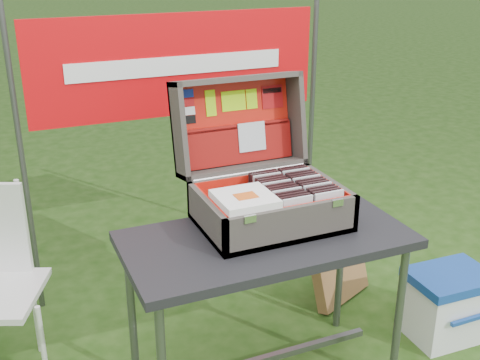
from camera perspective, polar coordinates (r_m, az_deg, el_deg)
name	(u,v)px	position (r m, az deg, el deg)	size (l,w,h in m)	color
table	(265,311)	(2.75, 2.39, -12.35)	(1.21, 0.61, 0.76)	black
table_top	(266,240)	(2.57, 2.51, -5.67)	(1.21, 0.61, 0.04)	black
table_leg_fr	(399,316)	(2.84, 14.82, -12.37)	(0.04, 0.04, 0.72)	#59595B
table_leg_bl	(132,314)	(2.80, -10.22, -12.43)	(0.04, 0.04, 0.72)	#59595B
table_leg_br	(340,266)	(3.17, 9.47, -8.07)	(0.04, 0.04, 0.72)	#59595B
table_brace	(264,359)	(2.90, 2.31, -16.60)	(1.06, 0.03, 0.03)	#59595B
suitcase	(265,157)	(2.60, 2.42, 2.16)	(0.62, 0.60, 0.58)	#47443E
suitcase_base_bottom	(270,221)	(2.65, 2.89, -3.93)	(0.62, 0.44, 0.02)	#47443E
suitcase_base_wall_front	(293,226)	(2.46, 5.06, -4.34)	(0.62, 0.02, 0.17)	#47443E
suitcase_base_wall_back	(251,190)	(2.80, 1.04, -0.95)	(0.62, 0.02, 0.17)	#47443E
suitcase_base_wall_left	(207,218)	(2.52, -3.16, -3.62)	(0.02, 0.44, 0.17)	#47443E
suitcase_base_wall_right	(329,196)	(2.76, 8.46, -1.52)	(0.02, 0.44, 0.17)	#47443E
suitcase_liner_floor	(270,218)	(2.65, 2.90, -3.63)	(0.57, 0.39, 0.01)	red
suitcase_latch_left	(250,219)	(2.34, 0.95, -3.71)	(0.05, 0.01, 0.03)	silver
suitcase_latch_right	(338,203)	(2.51, 9.24, -2.14)	(0.05, 0.01, 0.03)	silver
suitcase_hinge	(250,172)	(2.78, 0.95, 0.72)	(0.02, 0.02, 0.56)	silver
suitcase_lid_back	(234,123)	(2.89, -0.60, 5.43)	(0.62, 0.44, 0.02)	#47443E
suitcase_lid_rim_far	(236,79)	(2.81, -0.39, 9.56)	(0.62, 0.02, 0.17)	#47443E
suitcase_lid_rim_near	(243,168)	(2.85, 0.26, 1.19)	(0.62, 0.02, 0.17)	#47443E
suitcase_lid_rim_left	(179,131)	(2.72, -5.82, 4.63)	(0.02, 0.44, 0.17)	#47443E
suitcase_lid_rim_right	(295,117)	(2.95, 5.27, 5.96)	(0.02, 0.44, 0.17)	#47443E
suitcase_lid_liner	(235,123)	(2.87, -0.49, 5.41)	(0.56, 0.39, 0.01)	red
suitcase_liner_wall_front	(291,222)	(2.46, 4.90, -3.95)	(0.57, 0.01, 0.14)	red
suitcase_liner_wall_back	(252,189)	(2.78, 1.18, -0.82)	(0.57, 0.01, 0.14)	red
suitcase_liner_wall_left	(210,215)	(2.52, -2.84, -3.32)	(0.01, 0.39, 0.14)	red
suitcase_liner_wall_right	(327,194)	(2.75, 8.20, -1.34)	(0.01, 0.39, 0.14)	red
suitcase_lid_pocket	(238,145)	(2.87, -0.18, 3.35)	(0.55, 0.18, 0.03)	maroon
suitcase_pocket_edge	(237,127)	(2.85, -0.27, 5.09)	(0.54, 0.02, 0.02)	maroon
suitcase_pocket_cd	(252,137)	(2.87, 1.12, 4.13)	(0.14, 0.14, 0.01)	silver
lid_sticker_cc_a	(187,93)	(2.78, -5.04, 8.17)	(0.06, 0.04, 0.00)	#1933B2
lid_sticker_cc_b	(188,102)	(2.78, -4.97, 7.35)	(0.06, 0.04, 0.00)	#AA0F11
lid_sticker_cc_c	(189,111)	(2.78, -4.89, 6.54)	(0.06, 0.04, 0.00)	white
lid_sticker_cc_d	(189,120)	(2.79, -4.81, 5.72)	(0.06, 0.04, 0.00)	black
lid_card_neon_tall	(211,103)	(2.82, -2.80, 7.29)	(0.05, 0.12, 0.00)	#A6E80A
lid_card_neon_main	(234,101)	(2.86, -0.61, 7.52)	(0.12, 0.09, 0.00)	#A6E80A
lid_card_neon_small	(252,99)	(2.90, 1.11, 7.70)	(0.06, 0.09, 0.00)	#A6E80A
lid_sticker_band	(272,97)	(2.94, 3.09, 7.89)	(0.11, 0.11, 0.00)	#AA0F11
lid_sticker_band_bar	(272,91)	(2.94, 3.05, 8.47)	(0.10, 0.02, 0.00)	black
cd_left_0	(297,215)	(2.49, 5.46, -3.31)	(0.14, 0.01, 0.16)	silver
cd_left_1	(295,213)	(2.51, 5.20, -3.10)	(0.14, 0.01, 0.16)	black
cd_left_2	(292,210)	(2.53, 4.94, -2.89)	(0.14, 0.01, 0.16)	black
cd_left_3	(289,208)	(2.55, 4.68, -2.69)	(0.14, 0.01, 0.16)	black
cd_left_4	(286,206)	(2.57, 4.43, -2.48)	(0.14, 0.01, 0.16)	silver
cd_left_5	(284,204)	(2.59, 4.18, -2.29)	(0.14, 0.01, 0.16)	black
cd_left_6	(281,202)	(2.61, 3.94, -2.09)	(0.14, 0.01, 0.16)	black
cd_left_7	(279,200)	(2.63, 3.70, -1.90)	(0.14, 0.01, 0.16)	black
cd_left_8	(276,198)	(2.65, 3.46, -1.71)	(0.14, 0.01, 0.16)	silver
cd_left_9	(274,196)	(2.67, 3.23, -1.52)	(0.14, 0.01, 0.16)	black
cd_left_10	(271,194)	(2.69, 3.00, -1.33)	(0.14, 0.01, 0.16)	black
cd_left_11	(269,192)	(2.71, 2.78, -1.15)	(0.14, 0.01, 0.16)	black
cd_left_12	(267,190)	(2.73, 2.55, -0.97)	(0.14, 0.01, 0.16)	silver
cd_left_13	(264,188)	(2.75, 2.33, -0.79)	(0.14, 0.01, 0.16)	black
cd_left_14	(262,187)	(2.77, 2.12, -0.62)	(0.14, 0.01, 0.16)	black
cd_right_0	(328,209)	(2.56, 8.39, -2.74)	(0.14, 0.01, 0.16)	silver
cd_right_1	(326,207)	(2.58, 8.11, -2.54)	(0.14, 0.01, 0.16)	black
cd_right_2	(323,205)	(2.60, 7.84, -2.34)	(0.14, 0.01, 0.16)	black
cd_right_3	(320,203)	(2.62, 7.57, -2.14)	(0.14, 0.01, 0.16)	black
cd_right_4	(317,201)	(2.64, 7.30, -1.95)	(0.14, 0.01, 0.16)	silver
cd_right_5	(314,199)	(2.66, 7.04, -1.76)	(0.14, 0.01, 0.16)	black
cd_right_6	(311,197)	(2.68, 6.78, -1.58)	(0.14, 0.01, 0.16)	black
cd_right_7	(309,195)	(2.70, 6.52, -1.39)	(0.14, 0.01, 0.16)	black
cd_right_8	(306,193)	(2.72, 6.27, -1.21)	(0.14, 0.01, 0.16)	silver
cd_right_9	(303,191)	(2.73, 6.03, -1.03)	(0.14, 0.01, 0.16)	black
cd_right_10	(301,189)	(2.75, 5.78, -0.85)	(0.14, 0.01, 0.16)	black
cd_right_11	(298,187)	(2.77, 5.54, -0.68)	(0.14, 0.01, 0.16)	black
cd_right_12	(296,185)	(2.79, 5.30, -0.51)	(0.14, 0.01, 0.16)	silver
cd_right_13	(293,184)	(2.81, 5.07, -0.34)	(0.14, 0.01, 0.16)	black
cd_right_14	(291,182)	(2.83, 4.84, -0.17)	(0.14, 0.01, 0.16)	black
songbook_0	(245,201)	(2.46, 0.46, -2.05)	(0.23, 0.23, 0.01)	white
songbook_1	(245,200)	(2.46, 0.46, -1.94)	(0.23, 0.23, 0.01)	white
songbook_2	(245,199)	(2.46, 0.46, -1.83)	(0.23, 0.23, 0.01)	white
songbook_3	(245,198)	(2.45, 0.46, -1.73)	(0.23, 0.23, 0.01)	white
songbook_4	(245,197)	(2.45, 0.46, -1.62)	(0.23, 0.23, 0.01)	white
songbook_5	(245,196)	(2.45, 0.46, -1.51)	(0.23, 0.23, 0.01)	white
songbook_graphic	(246,196)	(2.44, 0.55, -1.51)	(0.09, 0.07, 0.00)	#D85919
cooler	(447,304)	(3.33, 19.08, -11.07)	(0.41, 0.31, 0.36)	white
cooler_body	(447,308)	(3.35, 19.02, -11.42)	(0.39, 0.29, 0.31)	white
cooler_lid	(451,278)	(3.25, 19.41, -8.74)	(0.41, 0.31, 0.05)	navy
cooler_handle	(471,319)	(3.23, 21.08, -12.20)	(0.24, 0.02, 0.02)	navy
chair_leg_fr	(44,353)	(2.87, -18.11, -15.31)	(0.02, 0.02, 0.47)	silver
chair_leg_br	(35,310)	(3.17, -18.84, -11.61)	(0.02, 0.02, 0.47)	silver
chair_upright_right	(22,224)	(2.98, -19.93, -3.95)	(0.02, 0.02, 0.44)	silver
cardboard_box	(338,263)	(3.49, 9.29, -7.74)	(0.42, 0.07, 0.44)	olive
banner_post_left	(23,164)	(3.29, -19.90, 1.40)	(0.03, 0.03, 1.70)	#59595B
banner_post_right	(311,127)	(3.76, 6.75, 4.99)	(0.03, 0.03, 1.70)	#59595B
banner	(178,65)	(3.31, -5.93, 10.78)	(1.60, 0.01, 0.55)	red
banner_text	(178,65)	(3.30, -5.86, 10.75)	(1.20, 0.00, 0.10)	white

